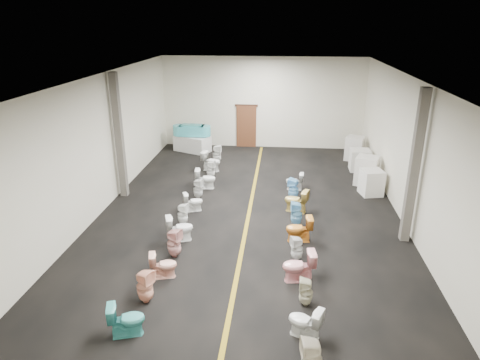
% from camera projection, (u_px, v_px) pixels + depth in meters
% --- Properties ---
extents(floor, '(16.00, 16.00, 0.00)m').
position_uv_depth(floor, '(249.00, 211.00, 14.62)').
color(floor, black).
rests_on(floor, ground).
extents(ceiling, '(16.00, 16.00, 0.00)m').
position_uv_depth(ceiling, '(250.00, 77.00, 13.03)').
color(ceiling, black).
rests_on(ceiling, ground).
extents(wall_back, '(10.00, 0.00, 10.00)m').
position_uv_depth(wall_back, '(263.00, 103.00, 21.27)').
color(wall_back, beige).
rests_on(wall_back, ground).
extents(wall_front, '(10.00, 0.00, 10.00)m').
position_uv_depth(wall_front, '(207.00, 299.00, 6.38)').
color(wall_front, beige).
rests_on(wall_front, ground).
extents(wall_left, '(0.00, 16.00, 16.00)m').
position_uv_depth(wall_left, '(101.00, 144.00, 14.30)').
color(wall_left, beige).
rests_on(wall_left, ground).
extents(wall_right, '(0.00, 16.00, 16.00)m').
position_uv_depth(wall_right, '(409.00, 153.00, 13.35)').
color(wall_right, beige).
rests_on(wall_right, ground).
extents(aisle_stripe, '(0.12, 15.60, 0.01)m').
position_uv_depth(aisle_stripe, '(249.00, 211.00, 14.62)').
color(aisle_stripe, olive).
rests_on(aisle_stripe, floor).
extents(back_door, '(1.00, 0.10, 2.10)m').
position_uv_depth(back_door, '(246.00, 126.00, 21.71)').
color(back_door, '#562D19').
rests_on(back_door, floor).
extents(door_frame, '(1.15, 0.08, 0.10)m').
position_uv_depth(door_frame, '(246.00, 105.00, 21.34)').
color(door_frame, '#331C11').
rests_on(door_frame, back_door).
extents(column_left, '(0.25, 0.25, 4.50)m').
position_uv_depth(column_left, '(119.00, 137.00, 15.20)').
color(column_left, '#59544C').
rests_on(column_left, floor).
extents(column_right, '(0.25, 0.25, 4.50)m').
position_uv_depth(column_right, '(414.00, 168.00, 11.98)').
color(column_right, '#59544C').
rests_on(column_right, floor).
extents(display_table, '(1.94, 1.50, 0.77)m').
position_uv_depth(display_table, '(192.00, 144.00, 21.18)').
color(display_table, silver).
rests_on(display_table, floor).
extents(bathtub, '(1.86, 0.66, 0.55)m').
position_uv_depth(bathtub, '(192.00, 130.00, 20.93)').
color(bathtub, '#41B1BB').
rests_on(bathtub, display_table).
extents(appliance_crate_a, '(0.89, 0.89, 0.95)m').
position_uv_depth(appliance_crate_a, '(371.00, 182.00, 15.89)').
color(appliance_crate_a, silver).
rests_on(appliance_crate_a, floor).
extents(appliance_crate_b, '(1.06, 1.06, 1.13)m').
position_uv_depth(appliance_crate_b, '(367.00, 171.00, 16.86)').
color(appliance_crate_b, white).
rests_on(appliance_crate_b, floor).
extents(appliance_crate_c, '(0.82, 0.82, 0.92)m').
position_uv_depth(appliance_crate_c, '(360.00, 160.00, 18.46)').
color(appliance_crate_c, silver).
rests_on(appliance_crate_c, floor).
extents(appliance_crate_d, '(1.00, 1.00, 1.10)m').
position_uv_depth(appliance_crate_d, '(355.00, 148.00, 19.81)').
color(appliance_crate_d, silver).
rests_on(appliance_crate_d, floor).
extents(toilet_left_0, '(0.83, 0.63, 0.76)m').
position_uv_depth(toilet_left_0, '(127.00, 319.00, 8.80)').
color(toilet_left_0, teal).
rests_on(toilet_left_0, floor).
extents(toilet_left_1, '(0.50, 0.50, 0.84)m').
position_uv_depth(toilet_left_1, '(145.00, 286.00, 9.82)').
color(toilet_left_1, '#FAB396').
rests_on(toilet_left_1, floor).
extents(toilet_left_2, '(0.76, 0.55, 0.69)m').
position_uv_depth(toilet_left_2, '(163.00, 265.00, 10.80)').
color(toilet_left_2, '#FFB9A1').
rests_on(toilet_left_2, floor).
extents(toilet_left_3, '(0.49, 0.48, 0.84)m').
position_uv_depth(toilet_left_3, '(174.00, 243.00, 11.70)').
color(toilet_left_3, '#DB9F9A').
rests_on(toilet_left_3, floor).
extents(toilet_left_4, '(0.89, 0.69, 0.80)m').
position_uv_depth(toilet_left_4, '(180.00, 228.00, 12.59)').
color(toilet_left_4, white).
rests_on(toilet_left_4, floor).
extents(toilet_left_5, '(0.40, 0.39, 0.72)m').
position_uv_depth(toilet_left_5, '(183.00, 214.00, 13.59)').
color(toilet_left_5, white).
rests_on(toilet_left_5, floor).
extents(toilet_left_6, '(0.74, 0.58, 0.67)m').
position_uv_depth(toilet_left_6, '(193.00, 202.00, 14.57)').
color(toilet_left_6, white).
rests_on(toilet_left_6, floor).
extents(toilet_left_7, '(0.41, 0.40, 0.75)m').
position_uv_depth(toilet_left_7, '(198.00, 189.00, 15.56)').
color(toilet_left_7, silver).
rests_on(toilet_left_7, floor).
extents(toilet_left_8, '(0.82, 0.53, 0.79)m').
position_uv_depth(toilet_left_8, '(205.00, 179.00, 16.50)').
color(toilet_left_8, white).
rests_on(toilet_left_8, floor).
extents(toilet_left_9, '(0.41, 0.40, 0.76)m').
position_uv_depth(toilet_left_9, '(211.00, 170.00, 17.52)').
color(toilet_left_9, white).
rests_on(toilet_left_9, floor).
extents(toilet_left_10, '(0.92, 0.68, 0.84)m').
position_uv_depth(toilet_left_10, '(211.00, 161.00, 18.43)').
color(toilet_left_10, white).
rests_on(toilet_left_10, floor).
extents(toilet_left_11, '(0.40, 0.39, 0.85)m').
position_uv_depth(toilet_left_11, '(217.00, 154.00, 19.40)').
color(toilet_left_11, white).
rests_on(toilet_left_11, floor).
extents(toilet_right_0, '(0.45, 0.44, 0.86)m').
position_uv_depth(toilet_right_0, '(311.00, 359.00, 7.70)').
color(toilet_right_0, beige).
rests_on(toilet_right_0, floor).
extents(toilet_right_1, '(0.82, 0.66, 0.73)m').
position_uv_depth(toilet_right_1, '(305.00, 322.00, 8.74)').
color(toilet_right_1, white).
rests_on(toilet_right_1, floor).
extents(toilet_right_2, '(0.34, 0.33, 0.69)m').
position_uv_depth(toilet_right_2, '(306.00, 292.00, 9.72)').
color(toilet_right_2, beige).
rests_on(toilet_right_2, floor).
extents(toilet_right_3, '(0.87, 0.57, 0.83)m').
position_uv_depth(toilet_right_3, '(299.00, 266.00, 10.62)').
color(toilet_right_3, pink).
rests_on(toilet_right_3, floor).
extents(toilet_right_4, '(0.42, 0.42, 0.71)m').
position_uv_depth(toilet_right_4, '(297.00, 249.00, 11.55)').
color(toilet_right_4, white).
rests_on(toilet_right_4, floor).
extents(toilet_right_5, '(0.81, 0.51, 0.79)m').
position_uv_depth(toilet_right_5, '(299.00, 229.00, 12.54)').
color(toilet_right_5, orange).
rests_on(toilet_right_5, floor).
extents(toilet_right_6, '(0.39, 0.39, 0.80)m').
position_uv_depth(toilet_right_6, '(296.00, 214.00, 13.51)').
color(toilet_right_6, '#74BBE2').
rests_on(toilet_right_6, floor).
extents(toilet_right_7, '(0.91, 0.69, 0.82)m').
position_uv_depth(toilet_right_7, '(296.00, 201.00, 14.46)').
color(toilet_right_7, tan).
rests_on(toilet_right_7, floor).
extents(toilet_right_8, '(0.48, 0.48, 0.81)m').
position_uv_depth(toilet_right_8, '(294.00, 189.00, 15.47)').
color(toilet_right_8, '#77C0F1').
rests_on(toilet_right_8, floor).
extents(toilet_right_9, '(0.70, 0.44, 0.68)m').
position_uv_depth(toilet_right_9, '(295.00, 181.00, 16.38)').
color(toilet_right_9, silver).
rests_on(toilet_right_9, floor).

